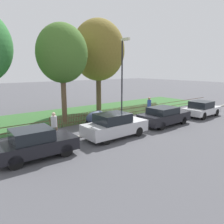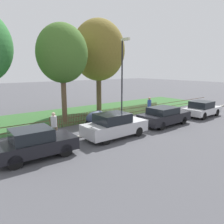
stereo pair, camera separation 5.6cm
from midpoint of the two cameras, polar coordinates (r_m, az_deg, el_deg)
name	(u,v)px [view 1 (the left image)]	position (r m, az deg, el deg)	size (l,w,h in m)	color
ground_plane	(137,125)	(17.16, 6.43, -3.50)	(120.00, 120.00, 0.00)	#4C4C51
kerb_stone	(136,124)	(17.22, 6.20, -3.24)	(30.42, 0.20, 0.12)	#9E998E
grass_strip	(90,112)	(22.30, -5.71, -0.02)	(30.42, 7.26, 0.01)	#33602D
park_fence	(112,113)	(19.31, 0.05, -0.37)	(30.42, 0.05, 0.91)	brown
parked_car_silver_hatchback	(35,143)	(11.52, -19.57, -7.62)	(3.92, 1.94, 1.50)	black
parked_car_black_saloon	(115,125)	(13.99, 0.56, -3.52)	(4.26, 1.79, 1.58)	#BCBCC1
parked_car_navy_estate	(164,116)	(17.51, 13.36, -0.98)	(4.41, 1.95, 1.43)	black
parked_car_red_compact	(202,109)	(21.72, 22.33, 0.81)	(3.96, 1.94, 1.43)	silver
covered_motorcycle	(96,117)	(16.79, -4.28, -1.33)	(1.92, 0.91, 1.16)	black
tree_behind_motorcycle	(62,54)	(18.08, -13.02, 14.61)	(4.01, 4.01, 7.83)	brown
tree_mid_park	(98,51)	(22.64, -3.70, 15.73)	(5.26, 5.26, 9.17)	brown
pedestrian_near_fence	(54,125)	(13.80, -15.00, -3.22)	(0.50, 0.50, 1.76)	#7F6B51
pedestrian_by_lamp	(149,106)	(20.47, 9.60, 1.65)	(0.40, 0.39, 1.75)	#2D3351
street_lamp	(123,73)	(16.58, 2.75, 10.11)	(0.20, 0.79, 6.51)	black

